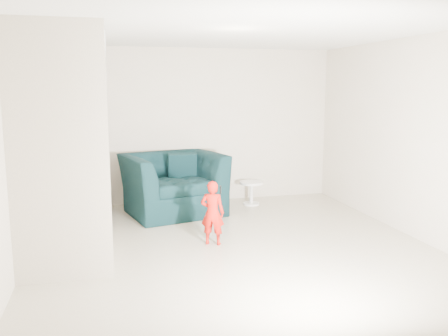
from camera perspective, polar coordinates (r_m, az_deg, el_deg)
The scene contains 13 objects.
floor at distance 6.05m, azimuth 1.42°, elevation -9.90°, with size 5.50×5.50×0.00m, color tan.
ceiling at distance 5.74m, azimuth 1.54°, elevation 16.43°, with size 5.50×5.50×0.00m, color silver.
back_wall at distance 8.40m, azimuth -3.59°, elevation 5.04°, with size 5.00×5.00×0.00m, color #BDB19A.
front_wall at distance 3.21m, azimuth 14.80°, elevation -2.79°, with size 5.00×5.00×0.00m, color #BDB19A.
left_wall at distance 5.61m, azimuth -23.95°, elevation 1.93°, with size 5.50×5.50×0.00m, color #BDB19A.
right_wall at distance 6.84m, azimuth 22.12°, elevation 3.30°, with size 5.50×5.50×0.00m, color #BDB19A.
armchair at distance 7.72m, azimuth -6.14°, elevation -1.90°, with size 1.49×1.30×0.97m, color black.
toddler at distance 6.16m, azimuth -1.40°, elevation -5.41°, with size 0.31×0.20×0.84m, color #B0050C.
side_table at distance 8.28m, azimuth 3.31°, elevation -2.56°, with size 0.41×0.41×0.41m.
staircase at distance 6.15m, azimuth -18.25°, elevation -0.91°, with size 1.02×3.03×3.62m.
cushion at distance 7.92m, azimuth -5.05°, elevation 0.22°, with size 0.47×0.13×0.45m, color black.
throw at distance 7.70m, azimuth -10.84°, elevation -1.11°, with size 0.05×0.50×0.56m, color black.
phone at distance 6.06m, azimuth -0.43°, elevation -2.63°, with size 0.02×0.05×0.10m, color black.
Camera 1 is at (-1.53, -5.49, 2.02)m, focal length 38.00 mm.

